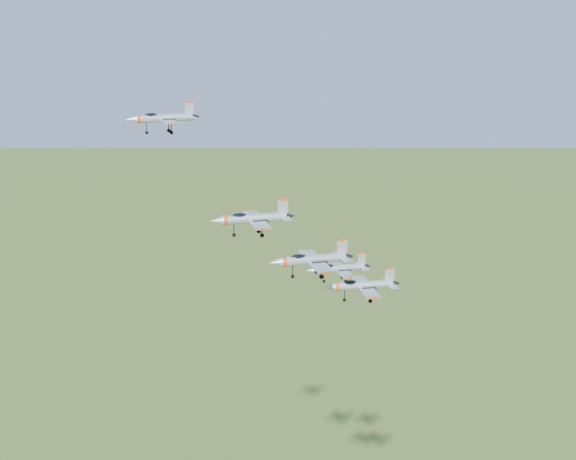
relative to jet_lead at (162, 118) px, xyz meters
name	(u,v)px	position (x,y,z in m)	size (l,w,h in m)	color
jet_lead	(162,118)	(0.00, 0.00, 0.00)	(11.89, 9.87, 3.18)	#AEB5BC
jet_left_high	(252,218)	(10.93, -10.04, -15.09)	(13.62, 11.42, 3.65)	#AEB5BC
jet_right_high	(311,259)	(12.83, -27.17, -17.06)	(12.41, 10.40, 3.32)	#AEB5BC
jet_left_low	(338,268)	(31.73, -0.09, -29.29)	(12.41, 10.41, 3.33)	#AEB5BC
jet_right_low	(361,285)	(23.61, -22.73, -23.94)	(11.99, 10.16, 3.24)	#AEB5BC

